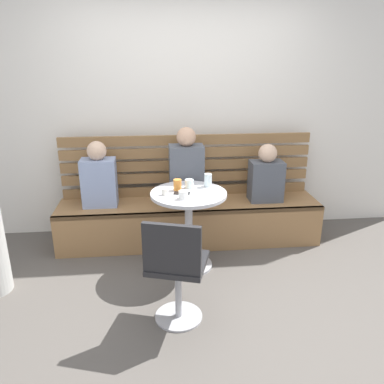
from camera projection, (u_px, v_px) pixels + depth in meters
ground at (204, 310)px, 3.02m from camera, size 8.00×8.00×0.00m
back_wall at (185, 99)px, 4.07m from camera, size 5.20×0.10×2.90m
booth_bench at (189, 222)px, 4.07m from camera, size 2.70×0.52×0.44m
booth_backrest at (187, 165)px, 4.11m from camera, size 2.65×0.04×0.66m
cafe_table at (189, 215)px, 3.48m from camera, size 0.68×0.68×0.74m
white_chair at (176, 268)px, 2.72m from camera, size 0.50×0.50×0.85m
person_adult at (186, 170)px, 3.85m from camera, size 0.34×0.22×0.79m
person_child_left at (99, 178)px, 3.83m from camera, size 0.34×0.22×0.66m
person_child_middle at (266, 176)px, 3.98m from camera, size 0.34×0.22×0.60m
cup_ceramic_white at (183, 195)px, 3.24m from camera, size 0.08×0.08×0.07m
cup_glass_tall at (208, 180)px, 3.54m from camera, size 0.07×0.07×0.12m
cup_espresso_small at (165, 192)px, 3.33m from camera, size 0.06×0.06×0.05m
cup_glass_short at (189, 184)px, 3.50m from camera, size 0.08×0.08×0.08m
cup_tumbler_orange at (178, 185)px, 3.44m from camera, size 0.07×0.07×0.10m
phone_on_table at (182, 193)px, 3.37m from camera, size 0.15×0.10×0.01m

